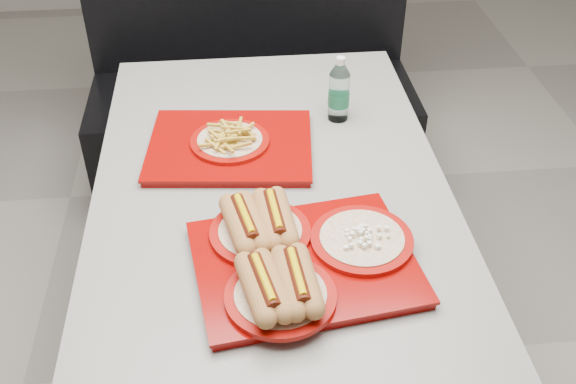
{
  "coord_description": "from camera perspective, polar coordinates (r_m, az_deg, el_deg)",
  "views": [
    {
      "loc": [
        -0.09,
        -1.37,
        1.79
      ],
      "look_at": [
        0.03,
        -0.15,
        0.83
      ],
      "focal_mm": 42.0,
      "sensor_mm": 36.0,
      "label": 1
    }
  ],
  "objects": [
    {
      "name": "ground",
      "position": [
        2.26,
        -1.14,
        -14.44
      ],
      "size": [
        6.0,
        6.0,
        0.0
      ],
      "primitive_type": "plane",
      "color": "gray",
      "rests_on": "ground"
    },
    {
      "name": "tray_near",
      "position": [
        1.46,
        0.63,
        -5.46
      ],
      "size": [
        0.52,
        0.44,
        0.1
      ],
      "rotation": [
        0.0,
        0.0,
        0.14
      ],
      "color": "#810503",
      "rests_on": "diner_table"
    },
    {
      "name": "tray_far",
      "position": [
        1.83,
        -4.93,
        4.16
      ],
      "size": [
        0.47,
        0.39,
        0.09
      ],
      "rotation": [
        0.0,
        0.0,
        -0.1
      ],
      "color": "#810503",
      "rests_on": "diner_table"
    },
    {
      "name": "booth_bench",
      "position": [
        2.83,
        -3.08,
        8.62
      ],
      "size": [
        1.3,
        0.57,
        1.35
      ],
      "color": "black",
      "rests_on": "ground"
    },
    {
      "name": "diner_table",
      "position": [
        1.83,
        -1.37,
        -3.23
      ],
      "size": [
        0.92,
        1.42,
        0.75
      ],
      "color": "black",
      "rests_on": "ground"
    },
    {
      "name": "water_bottle",
      "position": [
        1.94,
        4.33,
        8.37
      ],
      "size": [
        0.06,
        0.06,
        0.19
      ],
      "rotation": [
        0.0,
        0.0,
        0.25
      ],
      "color": "silver",
      "rests_on": "diner_table"
    }
  ]
}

